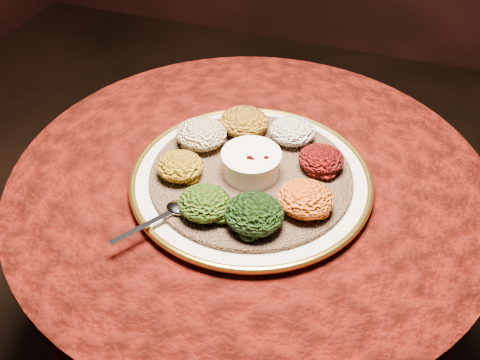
% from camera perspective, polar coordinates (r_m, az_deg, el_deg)
% --- Properties ---
extents(table, '(0.96, 0.96, 0.73)m').
position_cam_1_polar(table, '(1.19, 1.01, -5.94)').
color(table, black).
rests_on(table, ground).
extents(platter, '(0.47, 0.47, 0.02)m').
position_cam_1_polar(platter, '(1.04, 1.17, 0.11)').
color(platter, beige).
rests_on(platter, table).
extents(injera, '(0.51, 0.51, 0.01)m').
position_cam_1_polar(injera, '(1.03, 1.18, 0.56)').
color(injera, '#8B6145').
rests_on(injera, platter).
extents(stew_bowl, '(0.11, 0.11, 0.05)m').
position_cam_1_polar(stew_bowl, '(1.01, 1.21, 1.95)').
color(stew_bowl, white).
rests_on(stew_bowl, injera).
extents(spoon, '(0.10, 0.14, 0.01)m').
position_cam_1_polar(spoon, '(0.95, -7.10, -3.25)').
color(spoon, silver).
rests_on(spoon, injera).
extents(portion_ayib, '(0.09, 0.09, 0.05)m').
position_cam_1_polar(portion_ayib, '(1.10, 5.61, 5.21)').
color(portion_ayib, white).
rests_on(portion_ayib, injera).
extents(portion_kitfo, '(0.09, 0.08, 0.04)m').
position_cam_1_polar(portion_kitfo, '(1.04, 8.63, 2.21)').
color(portion_kitfo, black).
rests_on(portion_kitfo, injera).
extents(portion_tikil, '(0.10, 0.10, 0.05)m').
position_cam_1_polar(portion_tikil, '(0.94, 6.97, -1.99)').
color(portion_tikil, '#B6810F').
rests_on(portion_tikil, injera).
extents(portion_gomen, '(0.10, 0.10, 0.05)m').
position_cam_1_polar(portion_gomen, '(0.91, 1.51, -3.60)').
color(portion_gomen, black).
rests_on(portion_gomen, injera).
extents(portion_mixveg, '(0.09, 0.09, 0.05)m').
position_cam_1_polar(portion_mixveg, '(0.93, -3.79, -2.45)').
color(portion_mixveg, '#A0250A').
rests_on(portion_mixveg, injera).
extents(portion_kik, '(0.09, 0.09, 0.04)m').
position_cam_1_polar(portion_kik, '(1.01, -6.44, 1.49)').
color(portion_kik, '#A6790E').
rests_on(portion_kik, injera).
extents(portion_timatim, '(0.10, 0.10, 0.05)m').
position_cam_1_polar(portion_timatim, '(1.08, -4.14, 4.92)').
color(portion_timatim, maroon).
rests_on(portion_timatim, injera).
extents(portion_shiro, '(0.10, 0.10, 0.05)m').
position_cam_1_polar(portion_shiro, '(1.12, 0.43, 6.24)').
color(portion_shiro, '#956011').
rests_on(portion_shiro, injera).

